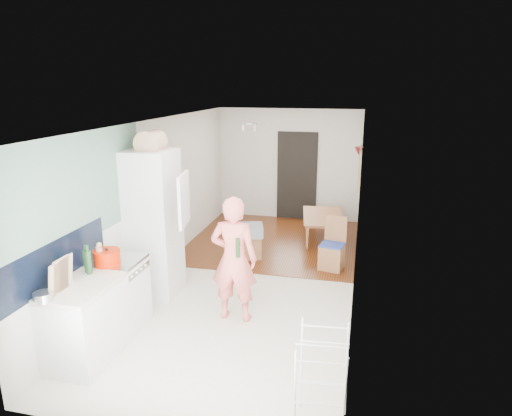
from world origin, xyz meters
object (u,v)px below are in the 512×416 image
at_px(person, 234,248).
at_px(dining_chair, 332,244).
at_px(dining_table, 324,229).
at_px(drying_rack, 322,377).
at_px(stool, 251,246).

distance_m(person, dining_chair, 2.34).
xyz_separation_m(dining_table, drying_rack, (0.43, -5.12, 0.24)).
bearing_deg(dining_chair, dining_table, 111.28).
bearing_deg(dining_table, stool, 130.53).
xyz_separation_m(dining_table, dining_chair, (0.26, -1.51, 0.24)).
height_order(dining_table, dining_chair, dining_chair).
relative_size(dining_table, drying_rack, 1.34).
distance_m(person, dining_table, 3.67).
relative_size(dining_chair, stool, 2.05).
distance_m(dining_chair, drying_rack, 3.61).
height_order(person, dining_table, person).
relative_size(person, dining_table, 1.67).
xyz_separation_m(dining_chair, stool, (-1.44, 0.18, -0.23)).
height_order(person, drying_rack, person).
xyz_separation_m(person, stool, (-0.30, 2.15, -0.78)).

